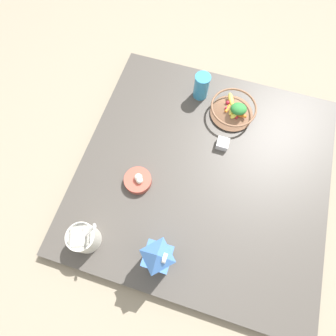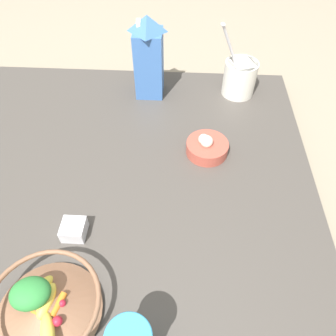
{
  "view_description": "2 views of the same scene",
  "coord_description": "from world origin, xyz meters",
  "px_view_note": "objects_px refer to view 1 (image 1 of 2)",
  "views": [
    {
      "loc": [
        -0.45,
        0.03,
        1.13
      ],
      "look_at": [
        -0.07,
        0.15,
        0.14
      ],
      "focal_mm": 28.0,
      "sensor_mm": 36.0,
      "label": 1
    },
    {
      "loc": [
        0.52,
        0.19,
        0.71
      ],
      "look_at": [
        0.0,
        0.16,
        0.13
      ],
      "focal_mm": 35.0,
      "sensor_mm": 36.0,
      "label": 2
    }
  ],
  "objects_px": {
    "spice_jar": "(222,144)",
    "garlic_bowl": "(138,180)",
    "fruit_bowl": "(233,110)",
    "milk_carton": "(158,257)",
    "yogurt_tub": "(84,238)",
    "drinking_cup": "(201,86)"
  },
  "relations": [
    {
      "from": "spice_jar",
      "to": "garlic_bowl",
      "type": "xyz_separation_m",
      "value": [
        -0.28,
        0.31,
        0.0
      ]
    },
    {
      "from": "fruit_bowl",
      "to": "garlic_bowl",
      "type": "distance_m",
      "value": 0.56
    },
    {
      "from": "milk_carton",
      "to": "garlic_bowl",
      "type": "height_order",
      "value": "milk_carton"
    },
    {
      "from": "milk_carton",
      "to": "spice_jar",
      "type": "xyz_separation_m",
      "value": [
        0.56,
        -0.12,
        -0.12
      ]
    },
    {
      "from": "milk_carton",
      "to": "yogurt_tub",
      "type": "distance_m",
      "value": 0.3
    },
    {
      "from": "milk_carton",
      "to": "garlic_bowl",
      "type": "distance_m",
      "value": 0.35
    },
    {
      "from": "yogurt_tub",
      "to": "fruit_bowl",
      "type": "bearing_deg",
      "value": -29.48
    },
    {
      "from": "drinking_cup",
      "to": "milk_carton",
      "type": "bearing_deg",
      "value": -176.73
    },
    {
      "from": "yogurt_tub",
      "to": "garlic_bowl",
      "type": "relative_size",
      "value": 2.2
    },
    {
      "from": "spice_jar",
      "to": "drinking_cup",
      "type": "bearing_deg",
      "value": 34.61
    },
    {
      "from": "drinking_cup",
      "to": "garlic_bowl",
      "type": "bearing_deg",
      "value": 165.05
    },
    {
      "from": "yogurt_tub",
      "to": "garlic_bowl",
      "type": "height_order",
      "value": "yogurt_tub"
    },
    {
      "from": "garlic_bowl",
      "to": "spice_jar",
      "type": "bearing_deg",
      "value": -47.68
    },
    {
      "from": "yogurt_tub",
      "to": "garlic_bowl",
      "type": "xyz_separation_m",
      "value": [
        0.29,
        -0.11,
        -0.04
      ]
    },
    {
      "from": "garlic_bowl",
      "to": "drinking_cup",
      "type": "bearing_deg",
      "value": -14.95
    },
    {
      "from": "yogurt_tub",
      "to": "spice_jar",
      "type": "xyz_separation_m",
      "value": [
        0.57,
        -0.42,
        -0.05
      ]
    },
    {
      "from": "milk_carton",
      "to": "spice_jar",
      "type": "bearing_deg",
      "value": -12.41
    },
    {
      "from": "yogurt_tub",
      "to": "spice_jar",
      "type": "height_order",
      "value": "yogurt_tub"
    },
    {
      "from": "drinking_cup",
      "to": "garlic_bowl",
      "type": "distance_m",
      "value": 0.55
    },
    {
      "from": "yogurt_tub",
      "to": "drinking_cup",
      "type": "distance_m",
      "value": 0.85
    },
    {
      "from": "fruit_bowl",
      "to": "spice_jar",
      "type": "xyz_separation_m",
      "value": [
        -0.18,
        0.01,
        -0.02
      ]
    },
    {
      "from": "fruit_bowl",
      "to": "milk_carton",
      "type": "xyz_separation_m",
      "value": [
        -0.74,
        0.13,
        0.09
      ]
    }
  ]
}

